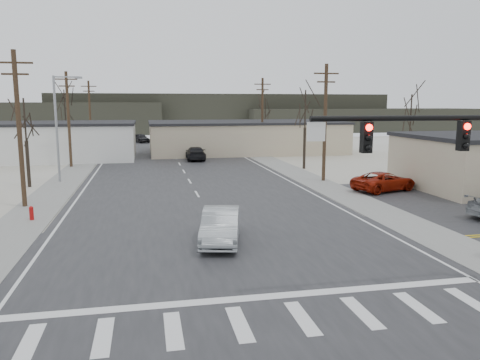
# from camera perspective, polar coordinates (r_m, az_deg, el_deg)

# --- Properties ---
(ground) EXTENTS (140.00, 140.00, 0.00)m
(ground) POSITION_cam_1_polar(r_m,az_deg,el_deg) (21.45, -1.14, -8.83)
(ground) COLOR silver
(ground) RESTS_ON ground
(main_road) EXTENTS (18.00, 110.00, 0.05)m
(main_road) POSITION_cam_1_polar(r_m,az_deg,el_deg) (35.87, -5.43, -1.45)
(main_road) COLOR #262729
(main_road) RESTS_ON ground
(cross_road) EXTENTS (90.00, 10.00, 0.04)m
(cross_road) POSITION_cam_1_polar(r_m,az_deg,el_deg) (21.44, -1.14, -8.78)
(cross_road) COLOR #262729
(cross_road) RESTS_ON ground
(sidewalk_left) EXTENTS (3.00, 90.00, 0.06)m
(sidewalk_left) POSITION_cam_1_polar(r_m,az_deg,el_deg) (41.20, -21.01, -0.62)
(sidewalk_left) COLOR gray
(sidewalk_left) RESTS_ON ground
(sidewalk_right) EXTENTS (3.00, 90.00, 0.06)m
(sidewalk_right) POSITION_cam_1_polar(r_m,az_deg,el_deg) (43.03, 8.03, 0.30)
(sidewalk_right) COLOR gray
(sidewalk_right) RESTS_ON ground
(fire_hydrant) EXTENTS (0.24, 0.24, 0.87)m
(fire_hydrant) POSITION_cam_1_polar(r_m,az_deg,el_deg) (29.48, -24.08, -3.71)
(fire_hydrant) COLOR #A50C0C
(fire_hydrant) RESTS_ON ground
(building_left_far) EXTENTS (22.30, 12.30, 4.50)m
(building_left_far) POSITION_cam_1_polar(r_m,az_deg,el_deg) (61.48, -23.07, 4.41)
(building_left_far) COLOR silver
(building_left_far) RESTS_ON ground
(building_right_far) EXTENTS (26.30, 14.30, 4.30)m
(building_right_far) POSITION_cam_1_polar(r_m,az_deg,el_deg) (65.65, 0.59, 5.32)
(building_right_far) COLOR tan
(building_right_far) RESTS_ON ground
(upole_left_b) EXTENTS (2.20, 0.30, 10.00)m
(upole_left_b) POSITION_cam_1_polar(r_m,az_deg,el_deg) (33.05, -25.34, 5.89)
(upole_left_b) COLOR #402F1E
(upole_left_b) RESTS_ON ground
(upole_left_c) EXTENTS (2.20, 0.30, 10.00)m
(upole_left_c) POSITION_cam_1_polar(r_m,az_deg,el_deg) (52.67, -20.18, 7.13)
(upole_left_c) COLOR #402F1E
(upole_left_c) RESTS_ON ground
(upole_left_d) EXTENTS (2.20, 0.30, 10.00)m
(upole_left_d) POSITION_cam_1_polar(r_m,az_deg,el_deg) (72.51, -17.82, 7.68)
(upole_left_d) COLOR #402F1E
(upole_left_d) RESTS_ON ground
(upole_right_a) EXTENTS (2.20, 0.30, 10.00)m
(upole_right_a) POSITION_cam_1_polar(r_m,az_deg,el_deg) (40.98, 10.32, 7.10)
(upole_right_a) COLOR #402F1E
(upole_right_a) RESTS_ON ground
(upole_right_b) EXTENTS (2.20, 0.30, 10.00)m
(upole_right_b) POSITION_cam_1_polar(r_m,az_deg,el_deg) (61.95, 2.74, 7.91)
(upole_right_b) COLOR #402F1E
(upole_right_b) RESTS_ON ground
(streetlight_main) EXTENTS (2.40, 0.25, 9.00)m
(streetlight_main) POSITION_cam_1_polar(r_m,az_deg,el_deg) (42.70, -21.23, 6.52)
(streetlight_main) COLOR gray
(streetlight_main) RESTS_ON ground
(tree_left_near) EXTENTS (3.30, 3.30, 7.35)m
(tree_left_near) POSITION_cam_1_polar(r_m,az_deg,el_deg) (41.17, -24.74, 6.42)
(tree_left_near) COLOR #2C241B
(tree_left_near) RESTS_ON ground
(tree_right_mid) EXTENTS (3.74, 3.74, 8.33)m
(tree_right_mid) POSITION_cam_1_polar(r_m,az_deg,el_deg) (48.81, 7.95, 8.31)
(tree_right_mid) COLOR #2C241B
(tree_right_mid) RESTS_ON ground
(tree_left_far) EXTENTS (3.96, 3.96, 8.82)m
(tree_left_far) POSITION_cam_1_polar(r_m,az_deg,el_deg) (66.87, -20.57, 8.35)
(tree_left_far) COLOR #2C241B
(tree_left_far) RESTS_ON ground
(tree_right_far) EXTENTS (3.52, 3.52, 7.84)m
(tree_right_far) POSITION_cam_1_polar(r_m,az_deg,el_deg) (74.44, 3.10, 8.41)
(tree_right_far) COLOR #2C241B
(tree_right_far) RESTS_ON ground
(tree_lot) EXTENTS (3.52, 3.52, 7.84)m
(tree_lot) POSITION_cam_1_polar(r_m,az_deg,el_deg) (49.27, 20.10, 7.44)
(tree_lot) COLOR #2C241B
(tree_lot) RESTS_ON ground
(hill_left) EXTENTS (70.00, 18.00, 7.00)m
(hill_left) POSITION_cam_1_polar(r_m,az_deg,el_deg) (116.42, -27.25, 6.68)
(hill_left) COLOR #333026
(hill_left) RESTS_ON ground
(hill_center) EXTENTS (80.00, 18.00, 9.00)m
(hill_center) POSITION_cam_1_polar(r_m,az_deg,el_deg) (117.57, -2.33, 8.19)
(hill_center) COLOR #333026
(hill_center) RESTS_ON ground
(hill_right) EXTENTS (60.00, 18.00, 5.50)m
(hill_right) POSITION_cam_1_polar(r_m,az_deg,el_deg) (122.49, 14.66, 7.12)
(hill_right) COLOR #333026
(hill_right) RESTS_ON ground
(sedan_crossing) EXTENTS (2.75, 5.21, 1.63)m
(sedan_crossing) POSITION_cam_1_polar(r_m,az_deg,el_deg) (22.67, -2.37, -5.56)
(sedan_crossing) COLOR #8F9598
(sedan_crossing) RESTS_ON main_road
(car_far_a) EXTENTS (2.36, 5.50, 1.58)m
(car_far_a) POSITION_cam_1_polar(r_m,az_deg,el_deg) (56.16, -5.46, 3.26)
(car_far_a) COLOR black
(car_far_a) RESTS_ON main_road
(car_far_b) EXTENTS (3.41, 4.88, 1.54)m
(car_far_b) POSITION_cam_1_polar(r_m,az_deg,el_deg) (83.31, -11.99, 5.03)
(car_far_b) COLOR black
(car_far_b) RESTS_ON main_road
(car_parked_red) EXTENTS (5.77, 3.97, 1.47)m
(car_parked_red) POSITION_cam_1_polar(r_m,az_deg,el_deg) (37.65, 17.14, -0.16)
(car_parked_red) COLOR maroon
(car_parked_red) RESTS_ON parking_lot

